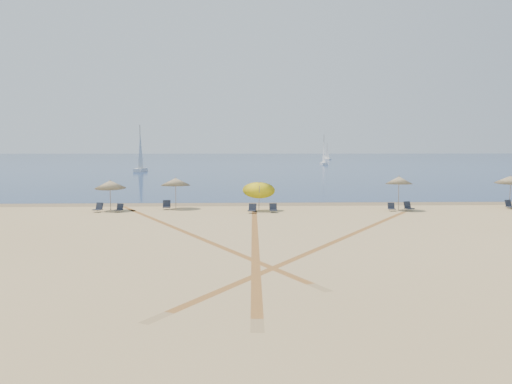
% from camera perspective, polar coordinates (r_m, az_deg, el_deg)
% --- Properties ---
extents(ground, '(160.00, 160.00, 0.00)m').
position_cam_1_polar(ground, '(20.32, 2.24, -8.22)').
color(ground, tan).
rests_on(ground, ground).
extents(ocean, '(500.00, 500.00, 0.00)m').
position_cam_1_polar(ocean, '(244.80, -1.89, 3.56)').
color(ocean, '#0C2151').
rests_on(ocean, ground).
extents(wet_sand, '(500.00, 500.00, 0.00)m').
position_cam_1_polar(wet_sand, '(44.01, -0.20, -1.26)').
color(wet_sand, olive).
rests_on(wet_sand, ground).
extents(umbrella_1, '(2.24, 2.28, 2.26)m').
position_cam_1_polar(umbrella_1, '(40.67, -14.98, 0.78)').
color(umbrella_1, gray).
rests_on(umbrella_1, ground).
extents(umbrella_2, '(2.24, 2.24, 2.35)m').
position_cam_1_polar(umbrella_2, '(41.05, -8.40, 1.07)').
color(umbrella_2, gray).
rests_on(umbrella_2, ground).
extents(umbrella_3, '(2.34, 2.35, 2.50)m').
position_cam_1_polar(umbrella_3, '(39.18, 0.30, 0.55)').
color(umbrella_3, gray).
rests_on(umbrella_3, ground).
extents(umbrella_4, '(1.98, 1.99, 2.52)m').
position_cam_1_polar(umbrella_4, '(40.91, 14.71, 1.20)').
color(umbrella_4, gray).
rests_on(umbrella_4, ground).
extents(umbrella_5, '(2.29, 2.31, 2.47)m').
position_cam_1_polar(umbrella_5, '(45.47, 25.02, 1.18)').
color(umbrella_5, gray).
rests_on(umbrella_5, ground).
extents(chair_2, '(0.74, 0.79, 0.66)m').
position_cam_1_polar(chair_2, '(40.13, -16.14, -1.61)').
color(chair_2, black).
rests_on(chair_2, ground).
extents(chair_3, '(0.63, 0.69, 0.59)m').
position_cam_1_polar(chair_3, '(39.74, -14.09, -1.67)').
color(chair_3, black).
rests_on(chair_3, ground).
extents(chair_4, '(0.62, 0.71, 0.68)m').
position_cam_1_polar(chair_4, '(40.68, -9.32, -1.39)').
color(chair_4, black).
rests_on(chair_4, ground).
extents(chair_5, '(0.65, 0.72, 0.65)m').
position_cam_1_polar(chair_5, '(37.98, -0.40, -1.77)').
color(chair_5, black).
rests_on(chair_5, ground).
extents(chair_6, '(0.54, 0.63, 0.64)m').
position_cam_1_polar(chair_6, '(38.27, 1.81, -1.74)').
color(chair_6, black).
rests_on(chair_6, ground).
extents(chair_7, '(0.52, 0.60, 0.59)m').
position_cam_1_polar(chair_7, '(40.38, 13.96, -1.57)').
color(chair_7, black).
rests_on(chair_7, ground).
extents(chair_8, '(0.75, 0.80, 0.67)m').
position_cam_1_polar(chair_8, '(40.79, 15.64, -1.49)').
color(chair_8, black).
rests_on(chair_8, ground).
extents(chair_9, '(0.73, 0.79, 0.67)m').
position_cam_1_polar(chair_9, '(44.72, 24.96, -1.23)').
color(chair_9, black).
rests_on(chair_9, ground).
extents(sailboat_0, '(1.82, 6.06, 8.92)m').
position_cam_1_polar(sailboat_0, '(107.13, -11.97, 3.55)').
color(sailboat_0, white).
rests_on(sailboat_0, ocean).
extents(sailboat_1, '(1.44, 5.49, 8.16)m').
position_cam_1_polar(sailboat_1, '(149.81, 7.08, 3.80)').
color(sailboat_1, white).
rests_on(sailboat_1, ocean).
extents(sailboat_2, '(2.81, 4.46, 6.53)m').
position_cam_1_polar(sailboat_2, '(210.39, 7.41, 3.89)').
color(sailboat_2, white).
rests_on(sailboat_2, ocean).
extents(tire_tracks, '(46.35, 42.40, 0.00)m').
position_cam_1_polar(tire_tracks, '(28.32, -0.15, -4.55)').
color(tire_tracks, tan).
rests_on(tire_tracks, ground).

